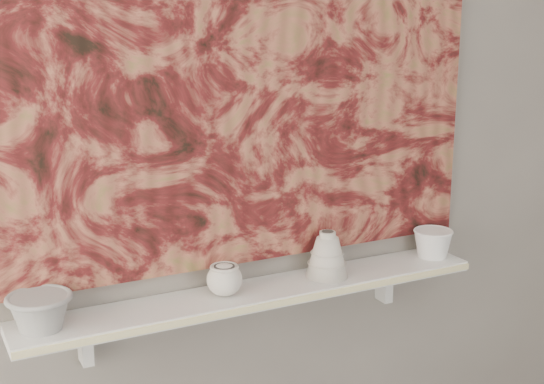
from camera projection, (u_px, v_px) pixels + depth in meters
wall_back at (243, 140)px, 2.16m from camera, size 3.60×0.00×3.60m
shelf at (258, 294)px, 2.19m from camera, size 1.40×0.18×0.03m
shelf_stripe at (273, 305)px, 2.11m from camera, size 1.40×0.01×0.02m
bracket_left at (85, 342)px, 2.04m from camera, size 0.03×0.06×0.12m
bracket_right at (384, 283)px, 2.48m from camera, size 0.03×0.06×0.12m
painting at (245, 74)px, 2.10m from camera, size 1.50×0.02×1.10m
house_motif at (377, 167)px, 2.37m from camera, size 0.09×0.00×0.08m
bowl_grey at (40, 311)px, 1.90m from camera, size 0.21×0.21×0.10m
cup_cream at (224, 280)px, 2.12m from camera, size 0.10×0.10×0.09m
bell_vessel at (327, 254)px, 2.27m from camera, size 0.16×0.16×0.14m
bowl_white at (433, 243)px, 2.45m from camera, size 0.17×0.17×0.09m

